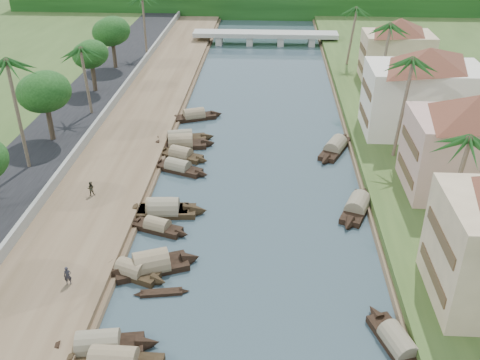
{
  "coord_description": "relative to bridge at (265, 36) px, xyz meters",
  "views": [
    {
      "loc": [
        0.99,
        -32.67,
        27.32
      ],
      "look_at": [
        -1.6,
        13.1,
        2.0
      ],
      "focal_mm": 40.0,
      "sensor_mm": 36.0,
      "label": 1
    }
  ],
  "objects": [
    {
      "name": "ground",
      "position": [
        -0.0,
        -72.0,
        -1.72
      ],
      "size": [
        220.0,
        220.0,
        0.0
      ],
      "primitive_type": "plane",
      "color": "#32444B",
      "rests_on": "ground"
    },
    {
      "name": "left_bank",
      "position": [
        -16.0,
        -52.0,
        -1.32
      ],
      "size": [
        10.0,
        180.0,
        0.8
      ],
      "primitive_type": "cube",
      "color": "brown",
      "rests_on": "ground"
    },
    {
      "name": "right_bank",
      "position": [
        19.0,
        -52.0,
        -1.12
      ],
      "size": [
        16.0,
        180.0,
        1.2
      ],
      "primitive_type": "cube",
      "color": "#314A1D",
      "rests_on": "ground"
    },
    {
      "name": "road",
      "position": [
        -24.5,
        -52.0,
        -1.02
      ],
      "size": [
        8.0,
        180.0,
        1.4
      ],
      "primitive_type": "cube",
      "color": "black",
      "rests_on": "ground"
    },
    {
      "name": "retaining_wall",
      "position": [
        -20.2,
        -52.0,
        -0.37
      ],
      "size": [
        0.4,
        180.0,
        1.1
      ],
      "primitive_type": "cube",
      "color": "gray",
      "rests_on": "left_bank"
    },
    {
      "name": "bridge",
      "position": [
        0.0,
        0.0,
        0.0
      ],
      "size": [
        28.0,
        4.0,
        2.4
      ],
      "color": "#A0A196",
      "rests_on": "ground"
    },
    {
      "name": "building_mid",
      "position": [
        19.99,
        -58.0,
        4.41
      ],
      "size": [
        14.11,
        14.11,
        9.7
      ],
      "color": "tan",
      "rests_on": "right_bank"
    },
    {
      "name": "building_far",
      "position": [
        18.99,
        -44.0,
        4.66
      ],
      "size": [
        15.59,
        15.59,
        10.2
      ],
      "color": "silver",
      "rests_on": "right_bank"
    },
    {
      "name": "building_distant",
      "position": [
        19.99,
        -24.0,
        4.16
      ],
      "size": [
        12.62,
        12.62,
        9.2
      ],
      "color": "beige",
      "rests_on": "right_bank"
    },
    {
      "name": "sampan_3",
      "position": [
        -9.88,
        -79.45,
        -1.31
      ],
      "size": [
        8.48,
        3.01,
        2.24
      ],
      "rotation": [
        0.0,
        0.0,
        0.16
      ],
      "color": "black",
      "rests_on": "ground"
    },
    {
      "name": "sampan_4",
      "position": [
        -9.55,
        -71.52,
        -1.32
      ],
      "size": [
        6.63,
        3.71,
        1.91
      ],
      "rotation": [
        0.0,
        0.0,
        -0.37
      ],
      "color": "black",
      "rests_on": "ground"
    },
    {
      "name": "sampan_5",
      "position": [
        -8.08,
        -70.72,
        -1.3
      ],
      "size": [
        8.41,
        4.94,
        2.58
      ],
      "rotation": [
        0.0,
        0.0,
        0.38
      ],
      "color": "black",
      "rests_on": "ground"
    },
    {
      "name": "sampan_6",
      "position": [
        -8.58,
        -62.38,
        -1.3
      ],
      "size": [
        8.47,
        2.59,
        2.46
      ],
      "rotation": [
        0.0,
        0.0,
        0.08
      ],
      "color": "black",
      "rests_on": "ground"
    },
    {
      "name": "sampan_7",
      "position": [
        -8.68,
        -65.16,
        -1.32
      ],
      "size": [
        6.42,
        3.29,
        1.76
      ],
      "rotation": [
        0.0,
        0.0,
        -0.33
      ],
      "color": "black",
      "rests_on": "ground"
    },
    {
      "name": "sampan_8",
      "position": [
        -9.0,
        -62.17,
        -1.3
      ],
      "size": [
        7.51,
        2.33,
        2.29
      ],
      "rotation": [
        0.0,
        0.0,
        0.07
      ],
      "color": "black",
      "rests_on": "ground"
    },
    {
      "name": "sampan_9",
      "position": [
        -8.65,
        -53.66,
        -1.31
      ],
      "size": [
        7.59,
        4.21,
        1.96
      ],
      "rotation": [
        0.0,
        0.0,
        -0.39
      ],
      "color": "black",
      "rests_on": "ground"
    },
    {
      "name": "sampan_10",
      "position": [
        -8.8,
        -50.5,
        -1.31
      ],
      "size": [
        7.09,
        3.95,
        1.98
      ],
      "rotation": [
        0.0,
        0.0,
        -0.37
      ],
      "color": "black",
      "rests_on": "ground"
    },
    {
      "name": "sampan_11",
      "position": [
        -9.3,
        -47.56,
        -1.3
      ],
      "size": [
        8.58,
        3.12,
        2.39
      ],
      "rotation": [
        0.0,
        0.0,
        0.15
      ],
      "color": "black",
      "rests_on": "ground"
    },
    {
      "name": "sampan_12",
      "position": [
        -9.63,
        -45.91,
        -1.31
      ],
      "size": [
        8.75,
        3.5,
        2.07
      ],
      "rotation": [
        0.0,
        0.0,
        0.23
      ],
      "color": "black",
      "rests_on": "ground"
    },
    {
      "name": "sampan_13",
      "position": [
        -8.84,
        -38.89,
        -1.31
      ],
      "size": [
        8.03,
        4.44,
        2.19
      ],
      "rotation": [
        0.0,
        0.0,
        0.37
      ],
      "color": "black",
      "rests_on": "ground"
    },
    {
      "name": "sampan_14",
      "position": [
        10.08,
        -78.18,
        -1.31
      ],
      "size": [
        4.08,
        8.22,
        2.01
      ],
      "rotation": [
        0.0,
        0.0,
        1.9
      ],
      "color": "black",
      "rests_on": "ground"
    },
    {
      "name": "sampan_15",
      "position": [
        9.74,
        -60.68,
        -1.3
      ],
      "size": [
        4.77,
        8.58,
        2.28
      ],
      "rotation": [
        0.0,
        0.0,
        1.19
      ],
      "color": "black",
      "rests_on": "ground"
    },
    {
      "name": "sampan_16",
      "position": [
        8.93,
        -47.56,
        -1.31
      ],
      "size": [
        5.36,
        9.25,
        2.27
      ],
      "rotation": [
        0.0,
        0.0,
        1.15
      ],
      "color": "black",
      "rests_on": "ground"
    },
    {
      "name": "canoe_1",
      "position": [
        -6.77,
        -73.6,
        -1.62
      ],
      "size": [
        4.43,
        1.41,
        0.71
      ],
      "rotation": [
        0.0,
        0.0,
        0.16
      ],
      "color": "black",
      "rests_on": "ground"
    },
    {
      "name": "canoe_2",
      "position": [
        -9.55,
        -48.23,
        -1.62
      ],
      "size": [
        4.45,
        3.15,
        0.7
      ],
      "rotation": [
        0.0,
        0.0,
        -0.56
      ],
      "color": "black",
      "rests_on": "ground"
    },
    {
      "name": "palm_1",
      "position": [
        16.0,
        -66.51,
        8.48
      ],
      "size": [
        3.2,
        3.2,
        10.76
      ],
      "color": "brown",
      "rests_on": "ground"
    },
    {
      "name": "palm_2",
      "position": [
        15.0,
        -50.89,
        9.98
      ],
      "size": [
        3.2,
        3.2,
        12.32
      ],
      "color": "brown",
      "rests_on": "ground"
    },
    {
      "name": "palm_3",
      "position": [
        16.0,
        -33.86,
        9.61
      ],
      "size": [
        3.2,
        3.2,
        11.93
      ],
      "color": "brown",
      "rests_on": "ground"
    },
    {
      "name": "palm_5",
      "position": [
        -24.0,
        -56.09,
        10.72
      ],
      "size": [
        3.2,
        3.2,
        12.88
      ],
      "color": "brown",
      "rests_on": "ground"
    },
    {
      "name": "palm_6",
      "position": [
        -22.0,
        -40.85,
        7.92
      ],
      "size": [
        3.2,
        3.2,
        9.98
      ],
      "color": "brown",
      "rests_on": "ground"
    },
    {
      "name": "palm_7",
      "position": [
        14.0,
        -16.52,
        8.34
      ],
      "size": [
        3.2,
        3.2,
        10.62
      ],
      "color": "brown",
      "rests_on": "ground"
    },
    {
      "name": "tree_3",
      "position": [
        -24.0,
        -49.14,
        5.37
      ],
      "size": [
        5.44,
        5.44,
        8.01
      ],
      "color": "#4A382A",
      "rests_on": "ground"
    },
    {
      "name": "tree_4",
      "position": [
        -24.0,
        -32.23,
        4.85
      ],
      "size": [
        4.49,
        4.49,
        7.12
      ],
      "color": "#4A382A",
      "rests_on": "ground"
    },
    {
      "name": "tree_5",
      "position": [
        -24.0,
        -21.06,
        5.4
      ],
      "size": [
        5.28,
        5.28,
        7.98
      ],
      "color": "#4A382A",
      "rests_on": "ground"
    },
    {
      "name": "tree_6",
      "position": [
        24.0,
        -40.03,
        4.91
      ],
      "size": [
        4.95,
        4.95,
        7.56
      ],
      "color": "#4A382A",
      "rests_on": "ground"
    },
    {
      "name": "person_near",
      "position": [
        -13.75,
        -73.77,
        -0.15
      ],
      "size": [
        0.65,
        0.53,
        1.55
      ],
      "primitive_type": "imported",
      "rotation": [
        0.0,
        0.0,
        0.32
      ],
      "color": "#26252D",
      "rests_on": "left_bank"
    },
    {
      "name": "person_far",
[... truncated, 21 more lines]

